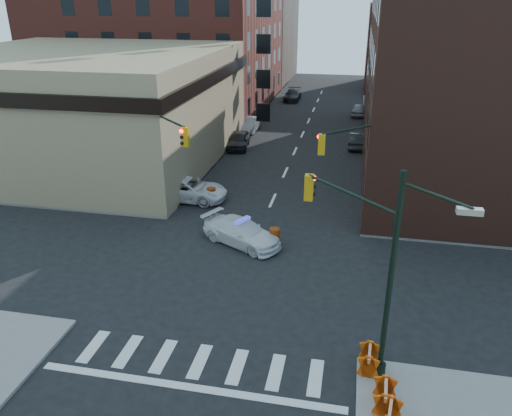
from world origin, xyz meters
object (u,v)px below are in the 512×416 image
at_px(police_car, 242,232).
at_px(barrel_road, 275,237).
at_px(parked_car_wnear, 239,140).
at_px(barricade_nw_a, 152,206).
at_px(pedestrian_a, 149,194).
at_px(barricade_se_a, 369,359).
at_px(pedestrian_b, 90,194).
at_px(pickup, 188,189).
at_px(parked_car_enear, 357,140).
at_px(barrel_bank, 211,196).
at_px(parked_car_wfar, 250,124).

height_order(police_car, barrel_road, police_car).
bearing_deg(parked_car_wnear, barricade_nw_a, -103.11).
distance_m(pedestrian_a, barricade_se_a, 19.00).
distance_m(police_car, barrel_road, 1.89).
bearing_deg(pedestrian_b, police_car, -15.54).
xyz_separation_m(pickup, barricade_se_a, (12.20, -15.09, -0.17)).
height_order(police_car, barricade_se_a, police_car).
bearing_deg(pedestrian_a, parked_car_enear, 85.17).
bearing_deg(barrel_bank, pedestrian_a, -151.00).
height_order(barrel_bank, barricade_se_a, barrel_bank).
bearing_deg(police_car, pedestrian_a, 90.95).
bearing_deg(barricade_nw_a, pedestrian_b, -173.57).
distance_m(parked_car_wfar, barricade_nw_a, 22.17).
height_order(pedestrian_a, barrel_road, pedestrian_a).
relative_size(police_car, barricade_se_a, 4.15).
xyz_separation_m(pickup, pedestrian_b, (-5.65, -3.00, 0.39)).
xyz_separation_m(barrel_road, barrel_bank, (-5.25, 5.34, 0.01)).
xyz_separation_m(police_car, parked_car_enear, (6.14, 21.08, -0.02)).
distance_m(police_car, barricade_se_a, 11.71).
height_order(pedestrian_a, barricade_se_a, pedestrian_a).
bearing_deg(parked_car_enear, pedestrian_a, 55.36).
relative_size(parked_car_wnear, pedestrian_b, 2.22).
bearing_deg(pedestrian_a, barricade_se_a, -10.59).
relative_size(pedestrian_a, barrel_road, 1.86).
xyz_separation_m(parked_car_enear, barricade_nw_a, (-12.75, -18.27, -0.09)).
xyz_separation_m(parked_car_wfar, barricade_se_a, (11.90, -34.28, -0.12)).
bearing_deg(pedestrian_a, pedestrian_b, -137.58).
relative_size(barrel_bank, barricade_se_a, 0.92).
bearing_deg(barricade_se_a, police_car, 40.28).
xyz_separation_m(police_car, barricade_se_a, (7.04, -9.36, -0.12)).
distance_m(pickup, pedestrian_a, 2.94).
distance_m(parked_car_wnear, parked_car_enear, 11.01).
distance_m(parked_car_enear, barrel_bank, 18.31).
bearing_deg(parked_car_wnear, parked_car_wfar, 86.07).
xyz_separation_m(police_car, parked_car_wnear, (-4.63, 18.79, 0.05)).
relative_size(police_car, pedestrian_a, 2.47).
height_order(pedestrian_a, barrel_bank, pedestrian_a).
relative_size(barrel_road, barrel_bank, 0.98).
height_order(parked_car_wfar, barrel_bank, parked_car_wfar).
bearing_deg(parked_car_enear, barrel_road, 80.52).
relative_size(pedestrian_a, pedestrian_b, 0.99).
bearing_deg(pedestrian_a, pickup, 83.26).
bearing_deg(pedestrian_b, barricade_se_a, -35.47).
bearing_deg(barrel_bank, pedestrian_b, -159.95).
distance_m(parked_car_wnear, barrel_road, 19.79).
relative_size(pickup, parked_car_enear, 1.31).
bearing_deg(parked_car_enear, police_car, 75.78).
relative_size(parked_car_enear, barricade_se_a, 3.56).
distance_m(pickup, barricade_nw_a, 3.26).
xyz_separation_m(police_car, pickup, (-5.16, 5.73, 0.05)).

